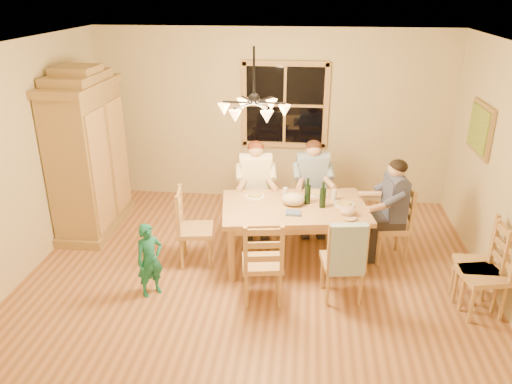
# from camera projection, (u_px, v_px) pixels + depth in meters

# --- Properties ---
(floor) EXTENTS (5.50, 5.50, 0.00)m
(floor) POSITION_uv_depth(u_px,v_px,m) (254.00, 277.00, 6.01)
(floor) COLOR #915934
(floor) RESTS_ON ground
(ceiling) EXTENTS (5.50, 5.00, 0.02)m
(ceiling) POSITION_uv_depth(u_px,v_px,m) (254.00, 46.00, 4.97)
(ceiling) COLOR white
(ceiling) RESTS_ON wall_back
(wall_back) EXTENTS (5.50, 0.02, 2.70)m
(wall_back) POSITION_uv_depth(u_px,v_px,m) (272.00, 117.00, 7.78)
(wall_back) COLOR beige
(wall_back) RESTS_ON floor
(wall_left) EXTENTS (0.02, 5.00, 2.70)m
(wall_left) POSITION_uv_depth(u_px,v_px,m) (18.00, 164.00, 5.76)
(wall_left) COLOR beige
(wall_left) RESTS_ON floor
(window) EXTENTS (1.30, 0.06, 1.30)m
(window) POSITION_uv_depth(u_px,v_px,m) (285.00, 105.00, 7.66)
(window) COLOR black
(window) RESTS_ON wall_back
(painting) EXTENTS (0.06, 0.78, 0.64)m
(painting) POSITION_uv_depth(u_px,v_px,m) (480.00, 129.00, 6.23)
(painting) COLOR olive
(painting) RESTS_ON wall_right
(chandelier) EXTENTS (0.77, 0.68, 0.71)m
(chandelier) POSITION_uv_depth(u_px,v_px,m) (254.00, 108.00, 5.21)
(chandelier) COLOR black
(chandelier) RESTS_ON ceiling
(armoire) EXTENTS (0.66, 1.40, 2.30)m
(armoire) POSITION_uv_depth(u_px,v_px,m) (89.00, 158.00, 6.87)
(armoire) COLOR olive
(armoire) RESTS_ON floor
(dining_table) EXTENTS (1.90, 1.33, 0.76)m
(dining_table) POSITION_uv_depth(u_px,v_px,m) (294.00, 213.00, 6.15)
(dining_table) COLOR #A77B4A
(dining_table) RESTS_ON floor
(chair_far_left) EXTENTS (0.50, 0.48, 0.99)m
(chair_far_left) POSITION_uv_depth(u_px,v_px,m) (256.00, 211.00, 7.04)
(chair_far_left) COLOR #AF814D
(chair_far_left) RESTS_ON floor
(chair_far_right) EXTENTS (0.50, 0.48, 0.99)m
(chair_far_right) POSITION_uv_depth(u_px,v_px,m) (311.00, 210.00, 7.07)
(chair_far_right) COLOR #AF814D
(chair_far_right) RESTS_ON floor
(chair_near_left) EXTENTS (0.50, 0.48, 0.99)m
(chair_near_left) POSITION_uv_depth(u_px,v_px,m) (263.00, 275.00, 5.51)
(chair_near_left) COLOR #AF814D
(chair_near_left) RESTS_ON floor
(chair_near_right) EXTENTS (0.50, 0.48, 0.99)m
(chair_near_right) POSITION_uv_depth(u_px,v_px,m) (341.00, 273.00, 5.54)
(chair_near_right) COLOR #AF814D
(chair_near_right) RESTS_ON floor
(chair_end_left) EXTENTS (0.48, 0.50, 0.99)m
(chair_end_left) POSITION_uv_depth(u_px,v_px,m) (196.00, 241.00, 6.24)
(chair_end_left) COLOR #AF814D
(chair_end_left) RESTS_ON floor
(chair_end_right) EXTENTS (0.48, 0.50, 0.99)m
(chair_end_right) POSITION_uv_depth(u_px,v_px,m) (389.00, 237.00, 6.34)
(chair_end_right) COLOR #AF814D
(chair_end_right) RESTS_ON floor
(adult_woman) EXTENTS (0.44, 0.47, 0.87)m
(adult_woman) POSITION_uv_depth(u_px,v_px,m) (256.00, 176.00, 6.83)
(adult_woman) COLOR #F5EBBD
(adult_woman) RESTS_ON floor
(adult_plaid_man) EXTENTS (0.44, 0.47, 0.87)m
(adult_plaid_man) POSITION_uv_depth(u_px,v_px,m) (312.00, 175.00, 6.86)
(adult_plaid_man) COLOR #2D4F7D
(adult_plaid_man) RESTS_ON floor
(adult_slate_man) EXTENTS (0.47, 0.44, 0.87)m
(adult_slate_man) POSITION_uv_depth(u_px,v_px,m) (394.00, 198.00, 6.13)
(adult_slate_man) COLOR #3D4362
(adult_slate_man) RESTS_ON floor
(towel) EXTENTS (0.39, 0.16, 0.58)m
(towel) POSITION_uv_depth(u_px,v_px,m) (348.00, 250.00, 5.21)
(towel) COLOR #92B1C5
(towel) RESTS_ON chair_near_right
(wine_bottle_a) EXTENTS (0.08, 0.08, 0.33)m
(wine_bottle_a) POSITION_uv_depth(u_px,v_px,m) (308.00, 191.00, 6.11)
(wine_bottle_a) COLOR black
(wine_bottle_a) RESTS_ON dining_table
(wine_bottle_b) EXTENTS (0.08, 0.08, 0.33)m
(wine_bottle_b) POSITION_uv_depth(u_px,v_px,m) (323.00, 195.00, 6.01)
(wine_bottle_b) COLOR black
(wine_bottle_b) RESTS_ON dining_table
(plate_woman) EXTENTS (0.26, 0.26, 0.02)m
(plate_woman) POSITION_uv_depth(u_px,v_px,m) (255.00, 196.00, 6.36)
(plate_woman) COLOR white
(plate_woman) RESTS_ON dining_table
(plate_plaid) EXTENTS (0.26, 0.26, 0.02)m
(plate_plaid) POSITION_uv_depth(u_px,v_px,m) (318.00, 194.00, 6.42)
(plate_plaid) COLOR white
(plate_plaid) RESTS_ON dining_table
(plate_slate) EXTENTS (0.26, 0.26, 0.02)m
(plate_slate) POSITION_uv_depth(u_px,v_px,m) (344.00, 204.00, 6.12)
(plate_slate) COLOR white
(plate_slate) RESTS_ON dining_table
(wine_glass_a) EXTENTS (0.06, 0.06, 0.14)m
(wine_glass_a) POSITION_uv_depth(u_px,v_px,m) (285.00, 193.00, 6.30)
(wine_glass_a) COLOR silver
(wine_glass_a) RESTS_ON dining_table
(wine_glass_b) EXTENTS (0.06, 0.06, 0.14)m
(wine_glass_b) POSITION_uv_depth(u_px,v_px,m) (334.00, 195.00, 6.25)
(wine_glass_b) COLOR silver
(wine_glass_b) RESTS_ON dining_table
(cap) EXTENTS (0.20, 0.20, 0.11)m
(cap) POSITION_uv_depth(u_px,v_px,m) (348.00, 211.00, 5.84)
(cap) COLOR tan
(cap) RESTS_ON dining_table
(napkin) EXTENTS (0.20, 0.17, 0.03)m
(napkin) POSITION_uv_depth(u_px,v_px,m) (293.00, 213.00, 5.88)
(napkin) COLOR #4A5F88
(napkin) RESTS_ON dining_table
(cloth_bundle) EXTENTS (0.28, 0.22, 0.15)m
(cloth_bundle) POSITION_uv_depth(u_px,v_px,m) (293.00, 199.00, 6.10)
(cloth_bundle) COLOR tan
(cloth_bundle) RESTS_ON dining_table
(child) EXTENTS (0.37, 0.37, 0.87)m
(child) POSITION_uv_depth(u_px,v_px,m) (150.00, 260.00, 5.55)
(child) COLOR #186E5A
(child) RESTS_ON floor
(chair_spare_front) EXTENTS (0.51, 0.52, 0.99)m
(chair_spare_front) POSITION_uv_depth(u_px,v_px,m) (480.00, 287.00, 5.28)
(chair_spare_front) COLOR #AF814D
(chair_spare_front) RESTS_ON floor
(chair_spare_back) EXTENTS (0.42, 0.44, 0.99)m
(chair_spare_back) POSITION_uv_depth(u_px,v_px,m) (475.00, 278.00, 5.44)
(chair_spare_back) COLOR #AF814D
(chair_spare_back) RESTS_ON floor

